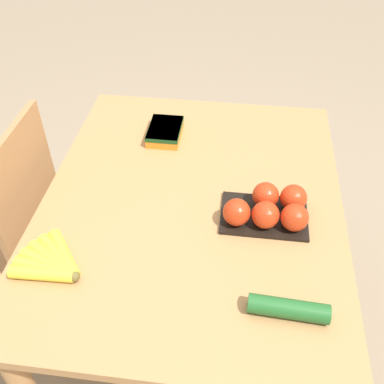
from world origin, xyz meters
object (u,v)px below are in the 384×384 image
carrot_bag (165,131)px  banana_bunch (52,263)px  chair (10,237)px  cucumber_near (288,309)px  tomato_pack (270,209)px

carrot_bag → banana_bunch: bearing=162.8°
chair → carrot_bag: (0.31, -0.52, 0.29)m
banana_bunch → cucumber_near: (-0.06, -0.60, 0.01)m
banana_bunch → carrot_bag: bearing=-17.2°
tomato_pack → carrot_bag: size_ratio=1.59×
chair → tomato_pack: size_ratio=3.73×
chair → banana_bunch: (-0.30, -0.33, 0.28)m
chair → carrot_bag: chair is taller
tomato_pack → carrot_bag: 0.52m
tomato_pack → cucumber_near: tomato_pack is taller
chair → banana_bunch: chair is taller
cucumber_near → chair: bearing=68.7°
chair → cucumber_near: (-0.36, -0.93, 0.29)m
chair → tomato_pack: bearing=87.3°
chair → cucumber_near: chair is taller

